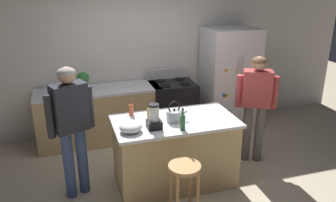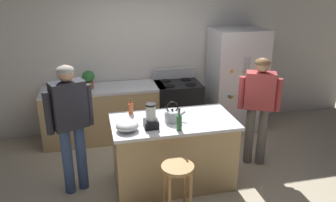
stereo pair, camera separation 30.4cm
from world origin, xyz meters
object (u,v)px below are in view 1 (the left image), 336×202
(stove_range, at_px, (172,107))
(person_by_island_left, at_px, (71,121))
(person_by_sink_right, at_px, (256,99))
(potted_plant, at_px, (83,80))
(blender_appliance, at_px, (154,118))
(mixing_bowl, at_px, (130,127))
(kitchen_island, at_px, (175,151))
(bottle_cooking_sauce, at_px, (131,109))
(refrigerator, at_px, (229,79))
(bottle_olive_oil, at_px, (183,122))
(bottle_vinegar, at_px, (149,113))
(bar_stool, at_px, (184,178))
(tea_kettle, at_px, (174,115))

(stove_range, relative_size, person_by_island_left, 0.65)
(stove_range, xyz_separation_m, person_by_sink_right, (0.84, -1.29, 0.50))
(potted_plant, bearing_deg, stove_range, -0.99)
(stove_range, distance_m, blender_appliance, 1.95)
(potted_plant, relative_size, mixing_bowl, 1.11)
(kitchen_island, relative_size, bottle_cooking_sauce, 7.30)
(refrigerator, distance_m, bottle_olive_oil, 2.36)
(kitchen_island, height_order, stove_range, stove_range)
(bottle_cooking_sauce, relative_size, bottle_vinegar, 0.92)
(person_by_island_left, relative_size, potted_plant, 5.59)
(person_by_sink_right, xyz_separation_m, bar_stool, (-1.44, -0.99, -0.42))
(tea_kettle, bearing_deg, blender_appliance, -155.84)
(bottle_cooking_sauce, xyz_separation_m, tea_kettle, (0.48, -0.36, 0.00))
(bar_stool, height_order, bottle_cooking_sauce, bottle_cooking_sauce)
(person_by_sink_right, bearing_deg, mixing_bowl, -168.02)
(kitchen_island, xyz_separation_m, mixing_bowl, (-0.61, -0.17, 0.52))
(bottle_vinegar, relative_size, mixing_bowl, 0.87)
(kitchen_island, distance_m, bar_stool, 0.78)
(blender_appliance, distance_m, tea_kettle, 0.33)
(blender_appliance, height_order, tea_kettle, blender_appliance)
(bottle_cooking_sauce, bearing_deg, person_by_island_left, -164.49)
(refrigerator, bearing_deg, bottle_cooking_sauce, -149.87)
(bottle_cooking_sauce, distance_m, bottle_vinegar, 0.30)
(mixing_bowl, bearing_deg, stove_range, 57.96)
(kitchen_island, distance_m, refrigerator, 2.18)
(refrigerator, height_order, potted_plant, refrigerator)
(bottle_olive_oil, height_order, tea_kettle, bottle_olive_oil)
(potted_plant, relative_size, bottle_vinegar, 1.27)
(bottle_olive_oil, relative_size, tea_kettle, 1.00)
(bottle_vinegar, bearing_deg, refrigerator, 37.47)
(mixing_bowl, bearing_deg, person_by_sink_right, 11.98)
(bottle_vinegar, relative_size, tea_kettle, 0.86)
(potted_plant, bearing_deg, bottle_vinegar, -63.95)
(bar_stool, distance_m, potted_plant, 2.53)
(bottle_olive_oil, bearing_deg, bar_stool, -106.34)
(kitchen_island, xyz_separation_m, person_by_island_left, (-1.26, 0.12, 0.56))
(potted_plant, bearing_deg, blender_appliance, -67.81)
(kitchen_island, relative_size, mixing_bowl, 5.82)
(blender_appliance, relative_size, bottle_cooking_sauce, 1.43)
(person_by_sink_right, relative_size, blender_appliance, 5.17)
(kitchen_island, relative_size, potted_plant, 5.25)
(person_by_island_left, xyz_separation_m, bottle_cooking_sauce, (0.77, 0.21, -0.02))
(refrigerator, relative_size, bottle_vinegar, 7.63)
(potted_plant, bearing_deg, person_by_island_left, -99.74)
(bar_stool, distance_m, bottle_olive_oil, 0.67)
(kitchen_island, relative_size, stove_range, 1.44)
(person_by_island_left, bearing_deg, tea_kettle, -6.91)
(bottle_olive_oil, relative_size, bottle_cooking_sauce, 1.28)
(stove_range, height_order, bottle_olive_oil, bottle_olive_oil)
(person_by_island_left, xyz_separation_m, bar_stool, (1.12, -0.88, -0.47))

